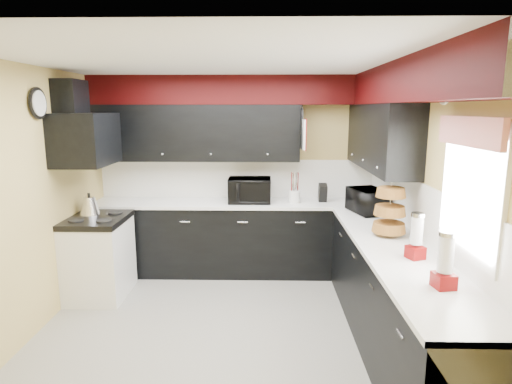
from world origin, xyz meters
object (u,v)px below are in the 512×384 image
Objects in this scene: toaster_oven at (250,190)px; utensil_crock at (295,197)px; microwave at (368,201)px; kettle at (90,206)px; knife_block at (323,193)px.

toaster_oven is 3.37× the size of utensil_crock.
toaster_oven is at bearing 177.09° from utensil_crock.
kettle is (-3.16, -0.06, -0.06)m from microwave.
knife_block is (0.92, 0.04, -0.04)m from toaster_oven.
toaster_oven is 2.38× the size of kettle.
microwave reaches higher than kettle.
utensil_crock is 2.43m from kettle.
kettle is (-2.36, -0.56, 0.00)m from utensil_crock.
utensil_crock is at bearing -2.73° from toaster_oven.
knife_block is 1.01× the size of kettle.
microwave is 0.72m from knife_block.
utensil_crock is 0.71× the size of kettle.
knife_block is at bearing 2.67° from toaster_oven.
microwave is at bearing -21.03° from toaster_oven.
knife_block is (-0.44, 0.57, -0.02)m from microwave.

